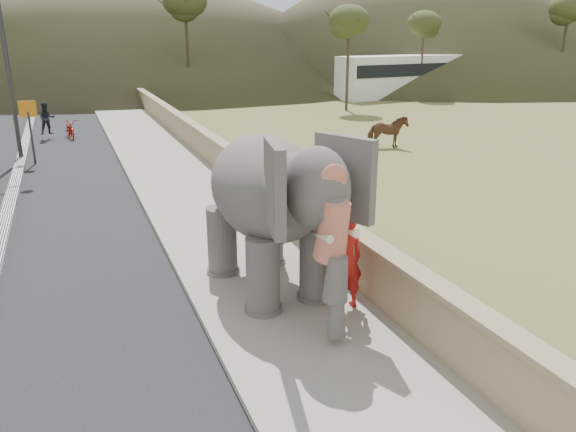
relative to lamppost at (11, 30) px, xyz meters
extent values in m
plane|color=olive|center=(4.69, -17.76, -4.87)|extent=(160.00, 160.00, 0.00)
cube|color=black|center=(-0.31, -7.76, -4.86)|extent=(7.00, 120.00, 0.03)
cube|color=black|center=(-0.31, -7.76, -4.76)|extent=(0.35, 120.00, 0.22)
cube|color=#9E9687|center=(4.69, -7.76, -4.80)|extent=(3.00, 120.00, 0.15)
cube|color=tan|center=(6.34, -7.76, -4.32)|extent=(0.30, 120.00, 1.10)
cylinder|color=#303036|center=(-0.31, 0.00, -0.87)|extent=(0.16, 0.16, 8.00)
cylinder|color=#2D2D33|center=(0.19, -0.65, -3.87)|extent=(0.08, 0.08, 2.00)
cube|color=orange|center=(0.19, -0.65, -2.77)|extent=(0.60, 0.05, 0.60)
imported|color=brown|center=(14.26, -2.77, -4.18)|extent=(1.80, 1.19, 1.40)
imported|color=silver|center=(22.61, 19.22, -4.15)|extent=(4.35, 2.03, 1.44)
cube|color=white|center=(26.00, 14.47, -3.32)|extent=(11.24, 3.99, 3.10)
cube|color=gold|center=(35.61, 16.15, -3.32)|extent=(11.01, 2.54, 3.10)
cone|color=brown|center=(40.69, 34.24, 3.13)|extent=(56.00, 56.00, 16.00)
cone|color=brown|center=(9.69, 52.24, 2.13)|extent=(80.00, 80.00, 14.00)
imported|color=#A91712|center=(5.64, -15.58, -3.82)|extent=(0.66, 0.43, 1.81)
imported|color=maroon|center=(1.60, 4.76, -4.41)|extent=(0.84, 1.81, 0.92)
imported|color=black|center=(0.65, 4.76, -3.88)|extent=(0.79, 0.66, 1.49)
camera|label=1|loc=(1.42, -23.53, -0.09)|focal=35.00mm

